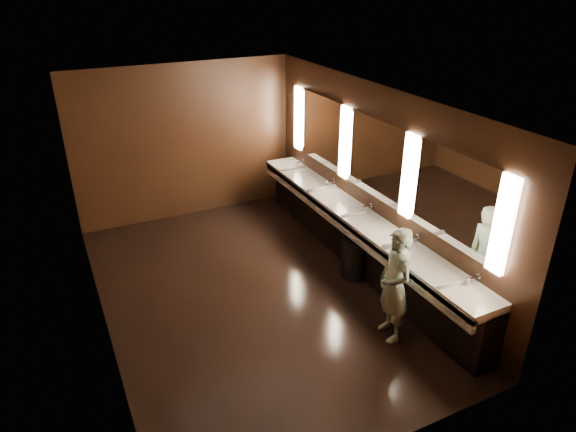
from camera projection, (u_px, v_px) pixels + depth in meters
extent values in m
plane|color=black|center=(252.00, 293.00, 7.41)|extent=(6.00, 6.00, 0.00)
cube|color=#2D2D2B|center=(245.00, 100.00, 6.18)|extent=(4.00, 6.00, 0.02)
cube|color=black|center=(186.00, 142.00, 9.22)|extent=(4.00, 0.02, 2.80)
cube|color=black|center=(381.00, 337.00, 4.38)|extent=(4.00, 0.02, 2.80)
cube|color=black|center=(90.00, 236.00, 6.01)|extent=(0.02, 6.00, 2.80)
cube|color=black|center=(374.00, 180.00, 7.59)|extent=(0.02, 6.00, 2.80)
cube|color=black|center=(360.00, 242.00, 7.95)|extent=(0.36, 5.40, 0.81)
cube|color=silver|center=(356.00, 217.00, 7.72)|extent=(0.55, 5.40, 0.12)
cube|color=silver|center=(342.00, 225.00, 7.66)|extent=(0.06, 5.40, 0.18)
cylinder|color=silver|center=(474.00, 278.00, 5.96)|extent=(0.18, 0.04, 0.04)
cylinder|color=silver|center=(413.00, 237.00, 6.84)|extent=(0.18, 0.04, 0.04)
cylinder|color=silver|center=(367.00, 206.00, 7.73)|extent=(0.18, 0.04, 0.04)
cylinder|color=silver|center=(330.00, 182.00, 8.62)|extent=(0.18, 0.04, 0.04)
cylinder|color=silver|center=(300.00, 161.00, 9.51)|extent=(0.18, 0.04, 0.04)
cube|color=#FFE1BC|center=(503.00, 226.00, 5.49)|extent=(0.06, 0.22, 1.15)
cube|color=white|center=(452.00, 198.00, 6.14)|extent=(0.03, 1.32, 1.15)
cube|color=#FFE1BC|center=(409.00, 176.00, 6.78)|extent=(0.06, 0.23, 1.15)
cube|color=white|center=(375.00, 158.00, 7.43)|extent=(0.03, 1.32, 1.15)
cube|color=#FFE1BC|center=(345.00, 143.00, 8.07)|extent=(0.06, 0.23, 1.15)
cube|color=white|center=(321.00, 129.00, 8.72)|extent=(0.03, 1.32, 1.15)
cube|color=#FFE1BC|center=(298.00, 118.00, 9.36)|extent=(0.06, 0.22, 1.15)
imported|color=#9CE2E8|center=(395.00, 285.00, 6.24)|extent=(0.44, 0.60, 1.51)
cylinder|color=black|center=(355.00, 258.00, 7.69)|extent=(0.50, 0.50, 0.62)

